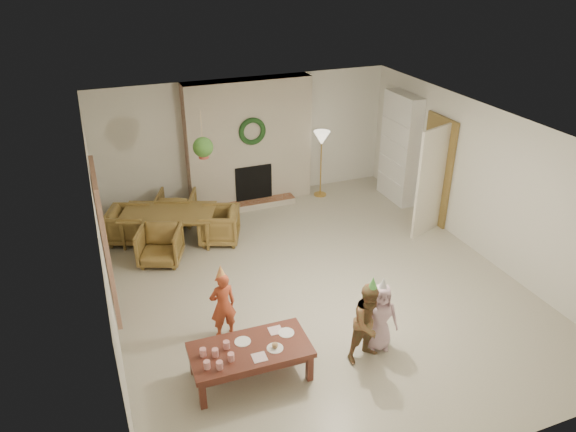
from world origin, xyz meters
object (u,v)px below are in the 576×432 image
dining_chair_left (129,225)px  child_pink (380,317)px  child_red (223,305)px  child_plaid (370,323)px  dining_chair_near (160,245)px  dining_table (169,227)px  dining_chair_far (177,208)px  dining_chair_right (219,225)px  coffee_table_top (250,350)px

dining_chair_left → child_pink: child_pink is taller
child_red → child_plaid: (1.59, -1.09, 0.06)m
dining_chair_near → dining_chair_left: size_ratio=1.00×
dining_chair_near → dining_table: bearing=90.0°
dining_chair_near → dining_chair_left: (-0.40, 0.92, 0.00)m
dining_table → dining_chair_left: 0.71m
child_plaid → child_pink: bearing=20.2°
dining_table → dining_chair_near: 0.71m
dining_table → dining_chair_far: dining_chair_far is taller
dining_chair_near → dining_chair_right: (1.08, 0.33, 0.00)m
dining_chair_near → dining_chair_far: same height
dining_table → dining_chair_right: (0.82, -0.33, 0.03)m
dining_chair_near → coffee_table_top: (0.59, -3.08, 0.10)m
child_red → child_plaid: size_ratio=0.90×
coffee_table_top → dining_chair_near: bearing=102.2°
dining_table → dining_chair_left: size_ratio=2.34×
dining_chair_right → dining_chair_left: bearing=-90.0°
child_pink → child_plaid: bearing=-135.7°
dining_chair_far → dining_chair_left: 1.00m
dining_table → child_plaid: size_ratio=1.47×
dining_chair_far → dining_chair_right: bearing=141.3°
dining_chair_left → child_red: size_ratio=0.70×
dining_chair_right → child_red: bearing=8.3°
dining_chair_left → dining_chair_right: (1.48, -0.59, 0.00)m
dining_chair_right → child_plaid: (1.00, -3.63, 0.23)m
dining_chair_far → dining_chair_left: size_ratio=1.00×
dining_chair_left → coffee_table_top: dining_chair_left is taller
dining_chair_far → child_red: 3.53m
dining_table → child_pink: (2.05, -3.82, 0.19)m
coffee_table_top → dining_chair_far: bearing=92.3°
dining_chair_left → dining_chair_right: bearing=-90.0°
dining_table → coffee_table_top: size_ratio=1.12×
dining_table → child_red: bearing=-63.9°
dining_chair_near → child_red: 2.27m
dining_chair_right → child_pink: (1.22, -3.50, 0.16)m
child_red → dining_chair_right: bearing=-107.6°
coffee_table_top → dining_table: bearing=96.4°
dining_chair_right → child_plaid: bearing=36.9°
dining_chair_left → coffee_table_top: size_ratio=0.48×
dining_chair_far → child_pink: 4.83m
child_red → child_plaid: bearing=141.3°
dining_table → dining_chair_near: (-0.26, -0.66, 0.03)m
dining_chair_near → dining_chair_right: bearing=38.7°
child_red → child_pink: 2.06m
dining_table → dining_chair_near: dining_chair_near is taller
dining_chair_far → child_plaid: bearing=130.2°
dining_table → dining_chair_near: size_ratio=2.34×
dining_chair_far → dining_chair_left: same height
coffee_table_top → child_plaid: size_ratio=1.32×
dining_chair_left → coffee_table_top: bearing=-144.6°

